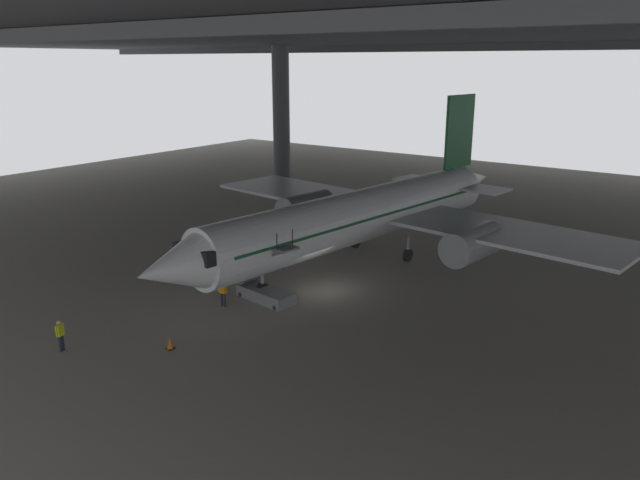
% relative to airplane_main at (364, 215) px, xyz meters
% --- Properties ---
extents(ground_plane, '(110.00, 110.00, 0.00)m').
position_rel_airplane_main_xyz_m(ground_plane, '(0.70, -6.54, -3.39)').
color(ground_plane, gray).
extents(hangar_structure, '(121.00, 99.00, 16.60)m').
position_rel_airplane_main_xyz_m(hangar_structure, '(0.61, 7.23, 12.57)').
color(hangar_structure, '#4C4F54').
rests_on(hangar_structure, ground_plane).
extents(airplane_main, '(34.42, 35.39, 11.13)m').
position_rel_airplane_main_xyz_m(airplane_main, '(0.00, 0.00, 0.00)').
color(airplane_main, white).
rests_on(airplane_main, ground_plane).
extents(boarding_stairs, '(4.28, 1.97, 4.59)m').
position_rel_airplane_main_xyz_m(boarding_stairs, '(-0.72, -9.82, -2.66)').
color(boarding_stairs, slate).
rests_on(boarding_stairs, ground_plane).
extents(crew_worker_near_nose, '(0.31, 0.53, 1.63)m').
position_rel_airplane_main_xyz_m(crew_worker_near_nose, '(-4.62, -20.75, -2.46)').
color(crew_worker_near_nose, '#232838').
rests_on(crew_worker_near_nose, ground_plane).
extents(crew_worker_by_stairs, '(0.53, 0.32, 1.65)m').
position_rel_airplane_main_xyz_m(crew_worker_by_stairs, '(-2.16, -12.01, -2.45)').
color(crew_worker_by_stairs, '#232838').
rests_on(crew_worker_by_stairs, ground_plane).
extents(traffic_cone_orange, '(0.36, 0.36, 0.60)m').
position_rel_airplane_main_xyz_m(traffic_cone_orange, '(-0.46, -17.50, -3.10)').
color(traffic_cone_orange, black).
rests_on(traffic_cone_orange, ground_plane).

